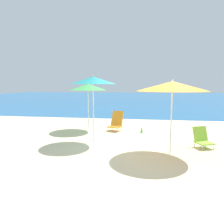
{
  "coord_description": "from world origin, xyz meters",
  "views": [
    {
      "loc": [
        -0.06,
        -6.18,
        1.97
      ],
      "look_at": [
        -1.25,
        1.34,
        1.0
      ],
      "focal_mm": 35.0,
      "sensor_mm": 36.0,
      "label": 1
    }
  ],
  "objects_px": {
    "beach_chair_lime": "(202,138)",
    "water_bottle": "(142,131)",
    "beach_umbrella_green": "(88,87)",
    "beach_umbrella_orange": "(172,86)",
    "beach_umbrella_teal": "(93,80)",
    "beach_chair_orange": "(116,122)"
  },
  "relations": [
    {
      "from": "beach_umbrella_teal",
      "to": "beach_chair_lime",
      "type": "bearing_deg",
      "value": -2.17
    },
    {
      "from": "beach_umbrella_green",
      "to": "beach_chair_lime",
      "type": "xyz_separation_m",
      "value": [
        4.24,
        -2.1,
        -1.56
      ]
    },
    {
      "from": "water_bottle",
      "to": "beach_chair_lime",
      "type": "bearing_deg",
      "value": -42.13
    },
    {
      "from": "beach_umbrella_teal",
      "to": "beach_chair_lime",
      "type": "relative_size",
      "value": 3.32
    },
    {
      "from": "beach_umbrella_green",
      "to": "beach_chair_orange",
      "type": "height_order",
      "value": "beach_umbrella_green"
    },
    {
      "from": "beach_umbrella_teal",
      "to": "beach_chair_lime",
      "type": "distance_m",
      "value": 3.97
    },
    {
      "from": "beach_umbrella_orange",
      "to": "water_bottle",
      "type": "distance_m",
      "value": 3.28
    },
    {
      "from": "beach_umbrella_green",
      "to": "beach_chair_orange",
      "type": "distance_m",
      "value": 1.92
    },
    {
      "from": "beach_umbrella_green",
      "to": "water_bottle",
      "type": "distance_m",
      "value": 2.93
    },
    {
      "from": "beach_chair_lime",
      "to": "water_bottle",
      "type": "height_order",
      "value": "beach_chair_lime"
    },
    {
      "from": "beach_umbrella_teal",
      "to": "beach_chair_orange",
      "type": "xyz_separation_m",
      "value": [
        0.52,
        1.94,
        -1.72
      ]
    },
    {
      "from": "beach_umbrella_teal",
      "to": "beach_chair_orange",
      "type": "relative_size",
      "value": 2.74
    },
    {
      "from": "beach_umbrella_green",
      "to": "beach_chair_lime",
      "type": "height_order",
      "value": "beach_umbrella_green"
    },
    {
      "from": "beach_chair_lime",
      "to": "water_bottle",
      "type": "distance_m",
      "value": 2.6
    },
    {
      "from": "beach_chair_orange",
      "to": "beach_chair_lime",
      "type": "bearing_deg",
      "value": -16.97
    },
    {
      "from": "beach_umbrella_orange",
      "to": "water_bottle",
      "type": "height_order",
      "value": "beach_umbrella_orange"
    },
    {
      "from": "beach_umbrella_orange",
      "to": "beach_umbrella_green",
      "type": "relative_size",
      "value": 1.03
    },
    {
      "from": "beach_umbrella_green",
      "to": "beach_umbrella_teal",
      "type": "distance_m",
      "value": 2.1
    },
    {
      "from": "beach_umbrella_green",
      "to": "water_bottle",
      "type": "xyz_separation_m",
      "value": [
        2.31,
        -0.36,
        -1.77
      ]
    },
    {
      "from": "beach_umbrella_orange",
      "to": "beach_chair_orange",
      "type": "xyz_separation_m",
      "value": [
        -1.95,
        2.9,
        -1.54
      ]
    },
    {
      "from": "water_bottle",
      "to": "beach_umbrella_orange",
      "type": "bearing_deg",
      "value": -71.41
    },
    {
      "from": "beach_umbrella_green",
      "to": "beach_umbrella_teal",
      "type": "xyz_separation_m",
      "value": [
        0.71,
        -1.96,
        0.25
      ]
    }
  ]
}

